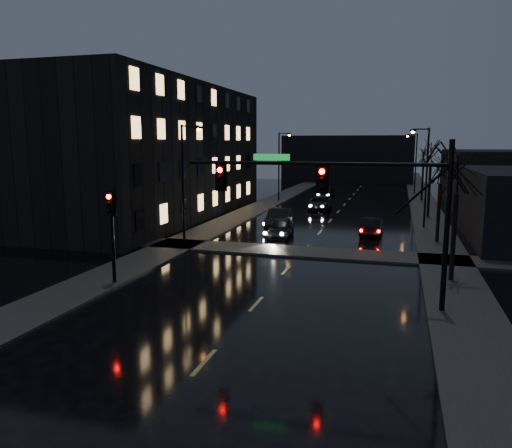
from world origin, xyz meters
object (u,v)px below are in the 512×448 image
Objects in this scene: oncoming_car_d at (326,193)px; lead_car at (372,226)px; oncoming_car_b at (279,218)px; oncoming_car_a at (281,227)px; oncoming_car_c at (320,203)px.

oncoming_car_d is 1.07× the size of lead_car.
lead_car is at bearing -15.03° from oncoming_car_b.
oncoming_car_b reaches higher than oncoming_car_a.
oncoming_car_a is 0.85× the size of oncoming_car_c.
oncoming_car_c is 1.13× the size of oncoming_car_d.
oncoming_car_c is (1.54, 11.71, -0.10)m from oncoming_car_b.
oncoming_car_b is at bearing 99.24° from oncoming_car_a.
oncoming_car_b is 1.08× the size of oncoming_car_d.
oncoming_car_b is at bearing -102.67° from oncoming_car_c.
lead_car is (7.42, -1.23, -0.11)m from oncoming_car_b.
oncoming_car_a is 15.55m from oncoming_car_c.
oncoming_car_b is at bearing -88.70° from oncoming_car_d.
oncoming_car_b is at bearing -7.50° from lead_car.
oncoming_car_b reaches higher than oncoming_car_d.
oncoming_car_b is 11.81m from oncoming_car_c.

